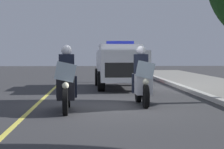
% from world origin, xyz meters
% --- Properties ---
extents(ground_plane, '(80.00, 80.00, 0.00)m').
position_xyz_m(ground_plane, '(0.00, 0.00, 0.00)').
color(ground_plane, '#333335').
extents(lane_stripe_center, '(48.00, 0.12, 0.01)m').
position_xyz_m(lane_stripe_center, '(0.00, -2.19, 0.00)').
color(lane_stripe_center, '#E0D14C').
rests_on(lane_stripe_center, ground).
extents(police_motorcycle_lead_left, '(2.14, 0.57, 1.72)m').
position_xyz_m(police_motorcycle_lead_left, '(0.83, -1.24, 0.70)').
color(police_motorcycle_lead_left, black).
rests_on(police_motorcycle_lead_left, ground).
extents(police_motorcycle_lead_right, '(2.14, 0.57, 1.72)m').
position_xyz_m(police_motorcycle_lead_right, '(-0.36, 0.88, 0.70)').
color(police_motorcycle_lead_right, black).
rests_on(police_motorcycle_lead_right, ground).
extents(police_suv, '(4.95, 2.16, 2.05)m').
position_xyz_m(police_suv, '(-6.39, 0.67, 1.07)').
color(police_suv, silver).
rests_on(police_suv, ground).
extents(cyclist_background, '(1.76, 0.33, 1.69)m').
position_xyz_m(cyclist_background, '(-10.39, 1.90, 0.84)').
color(cyclist_background, black).
rests_on(cyclist_background, ground).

